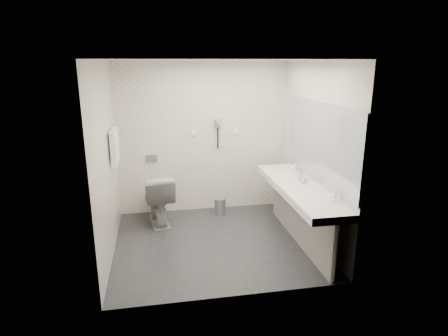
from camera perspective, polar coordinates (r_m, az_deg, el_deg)
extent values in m
plane|color=#29282E|center=(5.45, -1.29, -11.18)|extent=(2.80, 2.80, 0.00)
plane|color=white|center=(4.86, -1.48, 16.10)|extent=(2.80, 2.80, 0.00)
plane|color=silver|center=(6.27, -3.26, 4.52)|extent=(2.80, 0.00, 2.80)
plane|color=silver|center=(3.79, 1.73, -3.09)|extent=(2.80, 0.00, 2.80)
plane|color=silver|center=(5.00, -17.45, 0.87)|extent=(0.00, 2.60, 2.60)
plane|color=silver|center=(5.40, 13.46, 2.27)|extent=(0.00, 2.60, 2.60)
cube|color=white|center=(5.25, 11.25, -3.13)|extent=(0.55, 2.20, 0.10)
cube|color=gray|center=(5.41, 11.26, -7.38)|extent=(0.03, 2.15, 0.75)
cylinder|color=silver|center=(4.57, 16.46, -12.28)|extent=(0.06, 0.06, 0.75)
cylinder|color=silver|center=(6.32, 8.09, -3.75)|extent=(0.06, 0.06, 0.75)
cube|color=#B2BCC6|center=(5.18, 14.32, 3.90)|extent=(0.02, 2.20, 1.05)
ellipsoid|color=white|center=(4.67, 14.17, -5.24)|extent=(0.40, 0.31, 0.05)
ellipsoid|color=white|center=(5.81, 8.95, -0.77)|extent=(0.40, 0.31, 0.05)
cylinder|color=silver|center=(4.73, 16.41, -4.01)|extent=(0.04, 0.04, 0.15)
cylinder|color=silver|center=(5.86, 10.79, 0.17)|extent=(0.04, 0.04, 0.15)
imported|color=beige|center=(5.38, 12.21, -1.63)|extent=(0.05, 0.05, 0.09)
imported|color=beige|center=(5.30, 11.94, -1.86)|extent=(0.08, 0.08, 0.09)
cylinder|color=silver|center=(5.40, 11.62, -1.45)|extent=(0.07, 0.07, 0.11)
cylinder|color=silver|center=(5.50, 11.63, -1.14)|extent=(0.06, 0.06, 0.11)
imported|color=white|center=(6.01, -10.00, -4.58)|extent=(0.56, 0.85, 0.81)
cube|color=#B2B5BA|center=(6.27, -10.92, 1.45)|extent=(0.18, 0.02, 0.12)
cylinder|color=#B2B5BA|center=(6.34, -0.62, -5.87)|extent=(0.22, 0.22, 0.26)
cylinder|color=#B2B5BA|center=(6.29, -0.62, -4.69)|extent=(0.19, 0.19, 0.02)
cylinder|color=silver|center=(5.46, -16.54, 5.41)|extent=(0.02, 0.62, 0.02)
cube|color=white|center=(5.37, -16.39, 2.84)|extent=(0.07, 0.24, 0.48)
cube|color=white|center=(5.64, -16.13, 3.47)|extent=(0.07, 0.24, 0.48)
cube|color=gray|center=(6.23, -0.96, 6.81)|extent=(0.10, 0.04, 0.14)
cylinder|color=gray|center=(6.16, -0.86, 6.98)|extent=(0.08, 0.14, 0.08)
cylinder|color=black|center=(6.26, -0.93, 4.52)|extent=(0.02, 0.02, 0.35)
cube|color=white|center=(6.22, -4.64, 5.34)|extent=(0.09, 0.02, 0.09)
cube|color=white|center=(6.33, 1.71, 5.56)|extent=(0.09, 0.02, 0.09)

